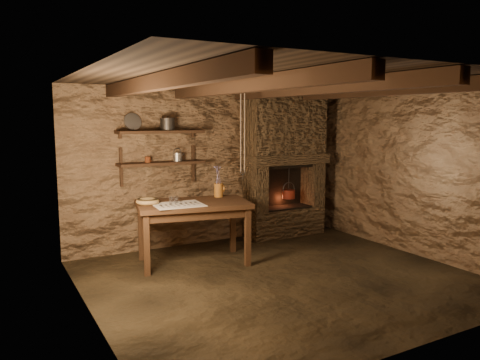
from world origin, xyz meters
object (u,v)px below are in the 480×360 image
wooden_bowl (148,202)px  iron_stockpot (167,125)px  work_table (193,230)px  red_pot (289,193)px  stoneware_jug (219,183)px

wooden_bowl → iron_stockpot: 1.26m
work_table → red_pot: size_ratio=2.97×
stoneware_jug → wooden_bowl: bearing=-178.4°
stoneware_jug → red_pot: bearing=13.9°
work_table → red_pot: 2.10m
wooden_bowl → red_pot: (2.57, 0.49, -0.17)m
red_pot → work_table: bearing=-162.7°
work_table → wooden_bowl: size_ratio=5.28×
work_table → red_pot: red_pot is taller
wooden_bowl → iron_stockpot: bearing=49.5°
stoneware_jug → red_pot: 1.60m
stoneware_jug → iron_stockpot: iron_stockpot is taller
work_table → stoneware_jug: 0.78m
work_table → wooden_bowl: bearing=179.1°
wooden_bowl → stoneware_jug: bearing=3.4°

